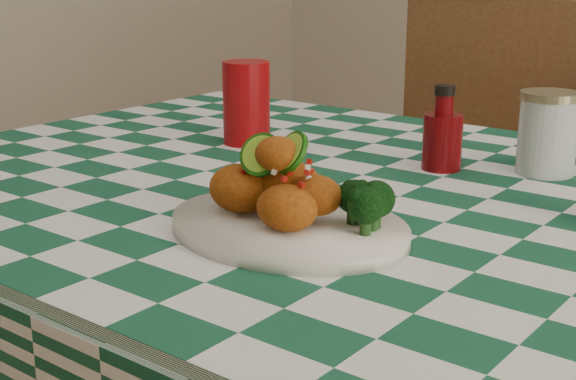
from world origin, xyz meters
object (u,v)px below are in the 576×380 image
Objects in this scene: plate at (288,227)px; fried_chicken_pile at (282,179)px; red_tumbler at (246,103)px; ketchup_bottle at (443,128)px; mason_jar at (548,133)px; wooden_chair_left at (464,220)px.

plate is 1.99× the size of fried_chicken_pile.
red_tumbler is 0.36m from ketchup_bottle.
fried_chicken_pile is at bearing -107.46° from mason_jar.
ketchup_bottle is (0.01, 0.39, -0.00)m from fried_chicken_pile.
plate is at bearing -86.70° from wooden_chair_left.
red_tumbler is at bearing 136.39° from plate.
red_tumbler is 1.16× the size of mason_jar.
plate is 0.50m from red_tumbler.
red_tumbler reaches higher than fried_chicken_pile.
red_tumbler is (-0.35, 0.34, 0.01)m from fried_chicken_pile.
fried_chicken_pile is at bearing 180.00° from plate.
red_tumbler is at bearing 135.72° from fried_chicken_pile.
ketchup_bottle is 0.16m from mason_jar.
red_tumbler is (-0.36, 0.34, 0.06)m from plate.
red_tumbler is at bearing -166.23° from mason_jar.
ketchup_bottle is (0.36, 0.05, -0.01)m from red_tumbler.
wooden_chair_left is at bearing 103.02° from plate.
ketchup_bottle is at bearing -78.58° from wooden_chair_left.
plate is at bearing 0.00° from fried_chicken_pile.
fried_chicken_pile is 1.17× the size of ketchup_bottle.
plate is at bearing -90.01° from ketchup_bottle.
fried_chicken_pile is (-0.01, 0.00, 0.06)m from plate.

